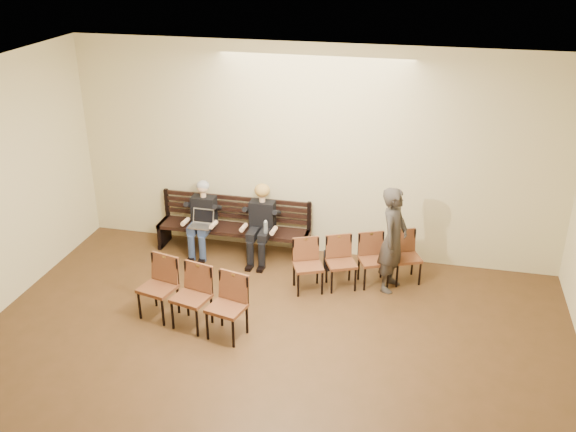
% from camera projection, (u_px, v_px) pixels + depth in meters
% --- Properties ---
extents(room_walls, '(8.02, 10.01, 3.51)m').
position_uv_depth(room_walls, '(232.00, 213.00, 6.23)').
color(room_walls, beige).
rests_on(room_walls, ground).
extents(bench, '(2.60, 0.90, 0.45)m').
position_uv_depth(bench, '(234.00, 239.00, 10.88)').
color(bench, black).
rests_on(bench, ground).
extents(seated_man, '(0.49, 0.69, 1.19)m').
position_uv_depth(seated_man, '(202.00, 220.00, 10.72)').
color(seated_man, black).
rests_on(seated_man, ground).
extents(seated_woman, '(0.51, 0.70, 1.18)m').
position_uv_depth(seated_woman, '(261.00, 226.00, 10.51)').
color(seated_woman, black).
rests_on(seated_woman, ground).
extents(laptop, '(0.38, 0.30, 0.26)m').
position_uv_depth(laptop, '(201.00, 226.00, 10.52)').
color(laptop, '#B8B7BC').
rests_on(laptop, bench).
extents(water_bottle, '(0.07, 0.07, 0.22)m').
position_uv_depth(water_bottle, '(266.00, 234.00, 10.32)').
color(water_bottle, silver).
rests_on(water_bottle, bench).
extents(bag, '(0.40, 0.31, 0.26)m').
position_uv_depth(bag, '(335.00, 261.00, 10.39)').
color(bag, black).
rests_on(bag, ground).
extents(passerby, '(0.61, 0.78, 1.89)m').
position_uv_depth(passerby, '(394.00, 232.00, 9.49)').
color(passerby, '#342E2A').
rests_on(passerby, ground).
extents(chair_row_front, '(1.98, 1.19, 0.81)m').
position_uv_depth(chair_row_front, '(358.00, 262.00, 9.77)').
color(chair_row_front, brown).
rests_on(chair_row_front, ground).
extents(chair_row_back, '(1.66, 0.84, 0.89)m').
position_uv_depth(chair_row_back, '(191.00, 298.00, 8.76)').
color(chair_row_back, brown).
rests_on(chair_row_back, ground).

